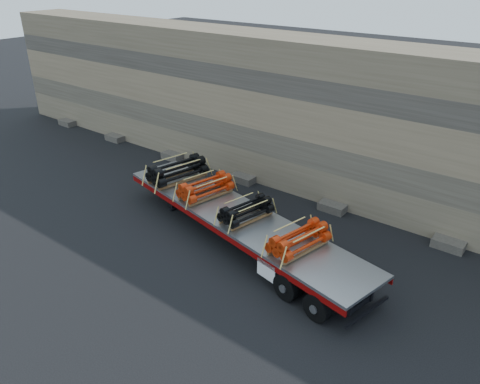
% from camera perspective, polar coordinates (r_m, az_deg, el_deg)
% --- Properties ---
extents(ground, '(120.00, 120.00, 0.00)m').
position_cam_1_polar(ground, '(18.78, -0.97, -5.94)').
color(ground, black).
rests_on(ground, ground).
extents(rock_wall, '(44.00, 3.00, 7.00)m').
position_cam_1_polar(rock_wall, '(22.33, 9.50, 8.96)').
color(rock_wall, '#7A6B54').
rests_on(rock_wall, ground).
extents(trailer, '(12.52, 4.90, 1.23)m').
position_cam_1_polar(trailer, '(18.40, -0.23, -4.45)').
color(trailer, '#9B9DA2').
rests_on(trailer, ground).
extents(bundle_front, '(1.77, 2.73, 0.90)m').
position_cam_1_polar(bundle_front, '(20.93, -7.64, 2.56)').
color(bundle_front, black).
rests_on(bundle_front, trailer).
extents(bundle_midfront, '(1.55, 2.39, 0.78)m').
position_cam_1_polar(bundle_midfront, '(19.38, -4.22, 0.54)').
color(bundle_midfront, red).
rests_on(bundle_midfront, trailer).
extents(bundle_midrear, '(1.41, 2.19, 0.72)m').
position_cam_1_polar(bundle_midrear, '(17.61, 0.74, -2.32)').
color(bundle_midrear, black).
rests_on(bundle_midrear, trailer).
extents(bundle_rear, '(1.51, 2.33, 0.76)m').
position_cam_1_polar(bundle_rear, '(15.94, 7.17, -5.77)').
color(bundle_rear, red).
rests_on(bundle_rear, trailer).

